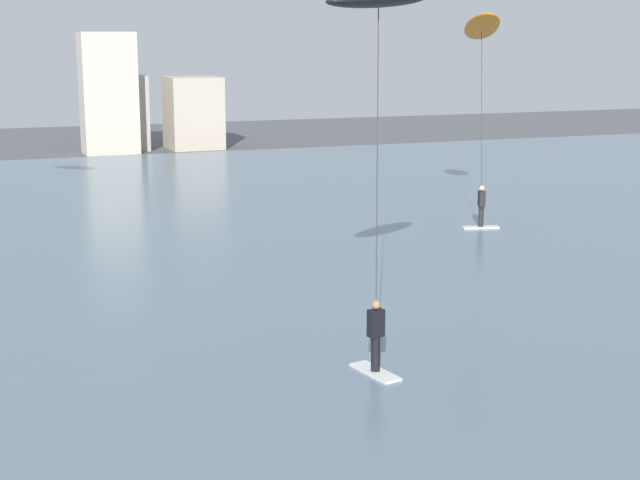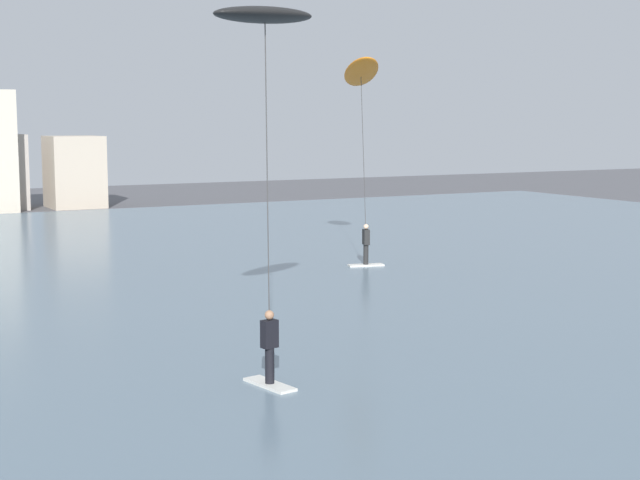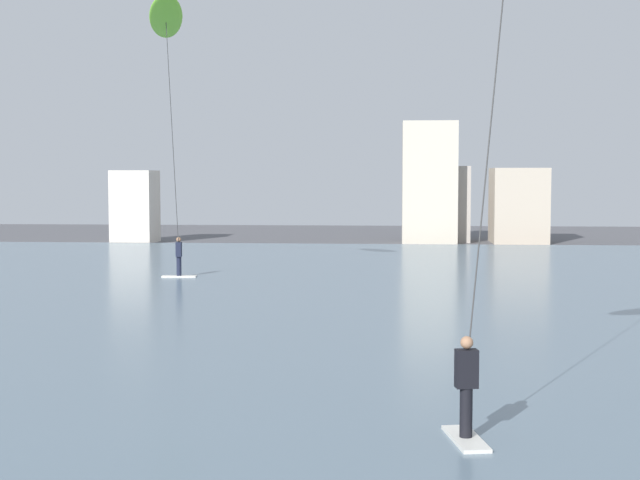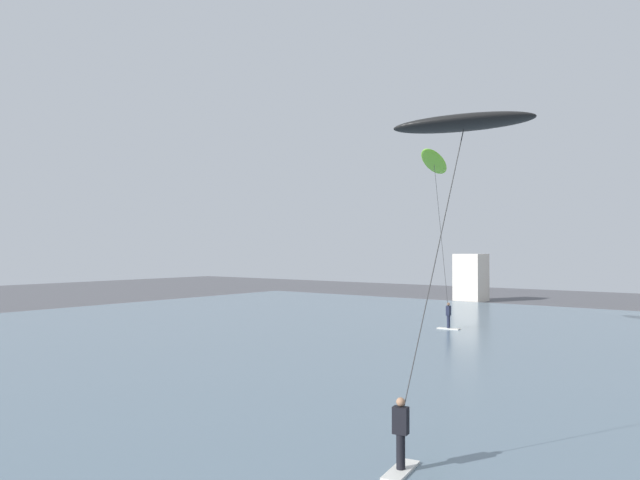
% 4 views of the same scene
% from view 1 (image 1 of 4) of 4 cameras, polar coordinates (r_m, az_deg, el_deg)
% --- Properties ---
extents(water_bay, '(84.00, 52.00, 0.10)m').
position_cam_1_polar(water_bay, '(36.03, -6.67, 0.27)').
color(water_bay, slate).
rests_on(water_bay, ground).
extents(far_shore_buildings, '(27.50, 5.54, 7.68)m').
position_cam_1_polar(far_shore_buildings, '(63.81, -13.42, 7.62)').
color(far_shore_buildings, beige).
rests_on(far_shore_buildings, ground).
extents(kitesurfer_black, '(3.49, 3.71, 8.30)m').
position_cam_1_polar(kitesurfer_black, '(21.62, 3.49, 12.42)').
color(kitesurfer_black, silver).
rests_on(kitesurfer_black, water_bay).
extents(kitesurfer_orange, '(2.96, 4.42, 8.30)m').
position_cam_1_polar(kitesurfer_orange, '(38.80, 9.59, 11.74)').
color(kitesurfer_orange, silver).
rests_on(kitesurfer_orange, water_bay).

